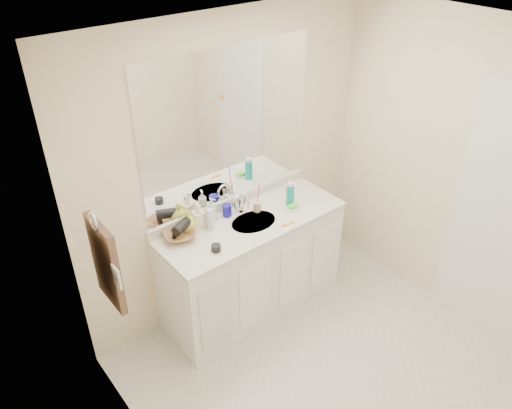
{
  "coord_description": "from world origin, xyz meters",
  "views": [
    {
      "loc": [
        -1.96,
        -1.47,
        3.05
      ],
      "look_at": [
        0.0,
        0.97,
        1.05
      ],
      "focal_mm": 35.0,
      "sensor_mm": 36.0,
      "label": 1
    }
  ],
  "objects": [
    {
      "name": "sink_basin",
      "position": [
        0.0,
        1.0,
        0.87
      ],
      "size": [
        0.37,
        0.37,
        0.02
      ],
      "primitive_type": "cylinder",
      "color": "beige",
      "rests_on": "countertop"
    },
    {
      "name": "hand_towel",
      "position": [
        -1.25,
        0.77,
        1.25
      ],
      "size": [
        0.04,
        0.32,
        0.55
      ],
      "primitive_type": "cube",
      "color": "#3E2B21",
      "rests_on": "towel_ring"
    },
    {
      "name": "switch_plate",
      "position": [
        -1.27,
        0.57,
        1.3
      ],
      "size": [
        0.01,
        0.08,
        0.13
      ],
      "primitive_type": "cube",
      "color": "silver",
      "rests_on": "wall_left"
    },
    {
      "name": "faucet",
      "position": [
        0.0,
        1.18,
        0.94
      ],
      "size": [
        0.02,
        0.02,
        0.11
      ],
      "primitive_type": "cylinder",
      "color": "silver",
      "rests_on": "countertop"
    },
    {
      "name": "extra_white_bottle",
      "position": [
        -0.31,
        1.13,
        0.97
      ],
      "size": [
        0.07,
        0.07,
        0.18
      ],
      "primitive_type": "cylinder",
      "rotation": [
        0.0,
        0.0,
        -0.34
      ],
      "color": "silver",
      "rests_on": "countertop"
    },
    {
      "name": "vanity_cabinet",
      "position": [
        0.0,
        1.02,
        0.42
      ],
      "size": [
        1.5,
        0.55,
        0.85
      ],
      "primitive_type": "cube",
      "color": "white",
      "rests_on": "floor"
    },
    {
      "name": "door",
      "position": [
        1.29,
        -0.3,
        1.0
      ],
      "size": [
        0.02,
        0.82,
        2.0
      ],
      "primitive_type": "cube",
      "color": "white",
      "rests_on": "floor"
    },
    {
      "name": "tan_cup",
      "position": [
        0.11,
        1.1,
        0.92
      ],
      "size": [
        0.07,
        0.07,
        0.08
      ],
      "primitive_type": "cylinder",
      "rotation": [
        0.0,
        0.0,
        -0.31
      ],
      "color": "#C4BB8A",
      "rests_on": "countertop"
    },
    {
      "name": "wall_left",
      "position": [
        -1.3,
        0.0,
        1.2
      ],
      "size": [
        0.02,
        2.6,
        2.4
      ],
      "primitive_type": "cube",
      "color": "#F6E6C1",
      "rests_on": "floor"
    },
    {
      "name": "floor",
      "position": [
        0.0,
        0.0,
        0.0
      ],
      "size": [
        2.6,
        2.6,
        0.0
      ],
      "primitive_type": "cube",
      "color": "silver",
      "rests_on": "ground"
    },
    {
      "name": "backsplash",
      "position": [
        0.0,
        1.29,
        0.92
      ],
      "size": [
        1.52,
        0.03,
        0.08
      ],
      "primitive_type": "cube",
      "color": "silver",
      "rests_on": "countertop"
    },
    {
      "name": "ceiling",
      "position": [
        0.0,
        0.0,
        2.4
      ],
      "size": [
        2.6,
        2.6,
        0.02
      ],
      "primitive_type": "cube",
      "color": "white",
      "rests_on": "wall_back"
    },
    {
      "name": "mouthwash_bottle",
      "position": [
        0.39,
        1.02,
        0.96
      ],
      "size": [
        0.08,
        0.08,
        0.16
      ],
      "primitive_type": "cylinder",
      "rotation": [
        0.0,
        0.0,
        0.15
      ],
      "color": "#0C9989",
      "rests_on": "countertop"
    },
    {
      "name": "soap_bottle_white",
      "position": [
        -0.23,
        1.22,
        0.98
      ],
      "size": [
        0.1,
        0.1,
        0.19
      ],
      "primitive_type": "imported",
      "rotation": [
        0.0,
        0.0,
        0.38
      ],
      "color": "silver",
      "rests_on": "countertop"
    },
    {
      "name": "countertop",
      "position": [
        0.0,
        1.02,
        0.86
      ],
      "size": [
        1.52,
        0.57,
        0.03
      ],
      "primitive_type": "cube",
      "color": "silver",
      "rests_on": "vanity_cabinet"
    },
    {
      "name": "mirror",
      "position": [
        0.0,
        1.29,
        1.56
      ],
      "size": [
        1.48,
        0.01,
        1.2
      ],
      "primitive_type": "cube",
      "color": "white",
      "rests_on": "wall_back"
    },
    {
      "name": "wall_right",
      "position": [
        1.3,
        0.0,
        1.2
      ],
      "size": [
        0.02,
        2.6,
        2.4
      ],
      "primitive_type": "cube",
      "color": "#F6E6C1",
      "rests_on": "floor"
    },
    {
      "name": "dark_jar",
      "position": [
        -0.43,
        0.89,
        0.9
      ],
      "size": [
        0.08,
        0.08,
        0.05
      ],
      "primitive_type": "cylinder",
      "rotation": [
        0.0,
        0.0,
        0.22
      ],
      "color": "black",
      "rests_on": "countertop"
    },
    {
      "name": "towel_ring",
      "position": [
        -1.27,
        0.77,
        1.55
      ],
      "size": [
        0.01,
        0.11,
        0.11
      ],
      "primitive_type": "torus",
      "rotation": [
        0.0,
        1.57,
        0.0
      ],
      "color": "silver",
      "rests_on": "wall_left"
    },
    {
      "name": "wicker_basket",
      "position": [
        -0.55,
        1.18,
        0.91
      ],
      "size": [
        0.3,
        0.3,
        0.06
      ],
      "primitive_type": "imported",
      "rotation": [
        0.0,
        0.0,
        -0.33
      ],
      "color": "#A06B40",
      "rests_on": "countertop"
    },
    {
      "name": "toothbrush",
      "position": [
        0.12,
        1.1,
        1.03
      ],
      "size": [
        0.01,
        0.04,
        0.19
      ],
      "primitive_type": "cylinder",
      "rotation": [
        0.14,
        0.0,
        -0.01
      ],
      "color": "#FA41B0",
      "rests_on": "tan_cup"
    },
    {
      "name": "soap_bottle_cream",
      "position": [
        -0.36,
        1.21,
        0.98
      ],
      "size": [
        0.1,
        0.1,
        0.2
      ],
      "primitive_type": "imported",
      "rotation": [
        0.0,
        0.0,
        -0.15
      ],
      "color": "#F8EDCA",
      "rests_on": "countertop"
    },
    {
      "name": "wall_back",
      "position": [
        0.0,
        1.3,
        1.2
      ],
      "size": [
        2.6,
        0.02,
        2.4
      ],
      "primitive_type": "cube",
      "color": "#F6E6C1",
      "rests_on": "floor"
    },
    {
      "name": "soap_bottle_yellow",
      "position": [
        -0.45,
        1.22,
        0.97
      ],
      "size": [
        0.17,
        0.17,
        0.17
      ],
      "primitive_type": "imported",
      "rotation": [
        0.0,
        0.0,
        0.33
      ],
      "color": "#D1D051",
      "rests_on": "countertop"
    },
    {
      "name": "green_soap",
      "position": [
        0.35,
        0.95,
        0.9
      ],
      "size": [
        0.07,
        0.05,
        0.02
      ],
      "primitive_type": "cube",
      "rotation": [
        0.0,
        0.0,
        -0.03
      ],
      "color": "#6AD834",
      "rests_on": "soap_dish"
    },
    {
      "name": "hair_dryer",
      "position": [
        -0.53,
        1.18,
        0.97
      ],
      "size": [
        0.17,
        0.13,
        0.08
      ],
      "primitive_type": "cylinder",
      "rotation": [
        0.0,
        1.57,
        0.43
      ],
      "color": "black",
      "rests_on": "wicker_basket"
    },
    {
      "name": "orange_comb",
      "position": [
        0.18,
        0.81,
        0.88
      ],
      "size": [
        0.11,
        0.03,
        0.0
      ],
      "primitive_type": "cube",
      "rotation": [
        0.0,
        0.0,
        -0.08
      ],
      "color": "orange",
      "rests_on": "countertop"
    },
    {
      "name": "soap_dish",
      "position": [
        0.35,
        0.95,
        0.89
      ],
      "size": [
        0.13,
        0.11,
        0.01
      ],
      "primitive_type": "cube",
      "rotation": [
        0.0,
        0.0,
        0.31
      ],
      "color": "silver",
      "rests_on": "countertop"
    },
    {
      "name": "blue_mug",
      "position": [
        -0.11,
        1.2,
        0.93
      ],
      "size": [
        0.08,
        0.08,
        0.1
      ],
      "primitive_type": "cylinder",
      "rotation": [
        0.0,
        0.0,
        -0.06
      ],
      "color": "#16148E",
      "rests_on": "countertop"
    }
  ]
}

